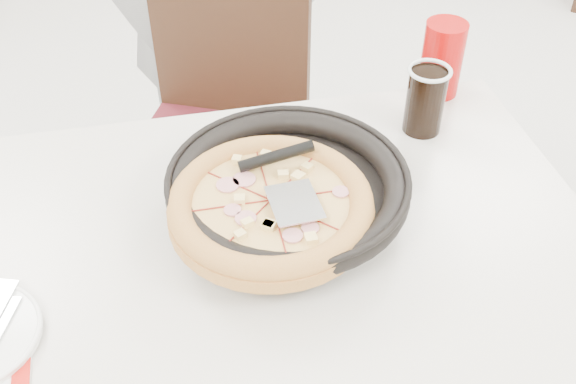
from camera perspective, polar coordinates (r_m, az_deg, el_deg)
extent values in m
plane|color=silver|center=(1.89, 3.71, -13.70)|extent=(7.00, 7.00, 0.00)
cylinder|color=black|center=(1.13, -1.70, -2.33)|extent=(0.12, 0.12, 0.04)
cylinder|color=black|center=(1.14, 0.00, -0.30)|extent=(0.40, 0.40, 0.01)
cylinder|color=tan|center=(1.09, -1.46, -1.54)|extent=(0.37, 0.37, 0.02)
cube|color=silver|center=(1.05, 0.54, -0.88)|extent=(0.08, 0.10, 0.00)
cylinder|color=black|center=(1.35, 11.52, 7.50)|extent=(0.08, 0.08, 0.13)
cylinder|color=#B00907|center=(1.47, 12.90, 10.95)|extent=(0.10, 0.10, 0.16)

